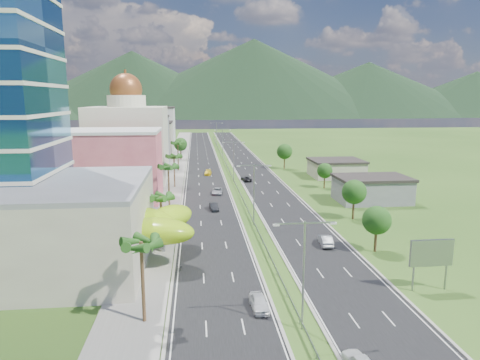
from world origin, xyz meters
name	(u,v)px	position (x,y,z in m)	size (l,w,h in m)	color
ground	(262,244)	(0.00, 0.00, 0.00)	(500.00, 500.00, 0.00)	#2D5119
road_left	(203,161)	(-7.50, 90.00, 0.02)	(11.00, 260.00, 0.04)	black
road_right	(244,160)	(7.50, 90.00, 0.02)	(11.00, 260.00, 0.04)	black
sidewalk_left	(176,161)	(-17.00, 90.00, 0.06)	(7.00, 260.00, 0.12)	gray
median_guardrail	(228,167)	(0.00, 71.99, 0.62)	(0.10, 216.06, 0.76)	gray
streetlight_median_a	(304,264)	(0.00, -25.00, 6.75)	(6.04, 0.25, 11.00)	gray
streetlight_median_b	(254,188)	(0.00, 10.00, 6.75)	(6.04, 0.25, 11.00)	gray
streetlight_median_c	(234,157)	(0.00, 50.00, 6.75)	(6.04, 0.25, 11.00)	gray
streetlight_median_d	(223,141)	(0.00, 95.00, 6.75)	(6.04, 0.25, 11.00)	gray
streetlight_median_e	(217,131)	(0.00, 140.00, 6.75)	(6.04, 0.25, 11.00)	gray
mall_podium	(29,228)	(-32.00, -6.00, 5.50)	(30.00, 24.00, 11.00)	#A39886
lime_canopy	(125,224)	(-20.00, -4.00, 4.99)	(18.00, 15.00, 7.40)	#8FC112
pink_shophouse	(113,167)	(-28.00, 32.00, 7.50)	(20.00, 15.00, 15.00)	#C65162
domed_building	(128,139)	(-28.00, 55.00, 11.35)	(20.00, 20.00, 28.70)	beige
midrise_grey	(144,142)	(-27.00, 80.00, 8.00)	(16.00, 15.00, 16.00)	slate
midrise_beige	(151,140)	(-27.00, 102.00, 6.50)	(16.00, 15.00, 13.00)	#A39886
midrise_white	(156,129)	(-27.00, 125.00, 9.00)	(16.00, 15.00, 18.00)	silver
billboard	(431,254)	(17.00, -18.00, 4.42)	(5.20, 0.35, 6.20)	gray
shed_near	(372,190)	(28.00, 25.00, 2.50)	(15.00, 10.00, 5.00)	slate
shed_far	(336,169)	(30.00, 55.00, 2.20)	(14.00, 12.00, 4.40)	#A39886
palm_tree_a	(141,246)	(-15.50, -22.00, 8.02)	(3.60, 3.60, 9.10)	#47301C
palm_tree_b	(161,199)	(-15.50, 2.00, 7.06)	(3.60, 3.60, 8.10)	#47301C
palm_tree_c	(168,169)	(-15.50, 22.00, 8.50)	(3.60, 3.60, 9.60)	#47301C
palm_tree_d	(174,158)	(-15.50, 45.00, 7.54)	(3.60, 3.60, 8.60)	#47301C
palm_tree_e	(178,144)	(-15.50, 70.00, 8.31)	(3.60, 3.60, 9.40)	#47301C
leafy_tree_lfar	(181,144)	(-15.50, 95.00, 5.58)	(4.90, 4.90, 8.05)	#47301C
leafy_tree_ra	(377,220)	(16.00, -5.00, 4.78)	(4.20, 4.20, 6.90)	#47301C
leafy_tree_rb	(354,192)	(19.00, 12.00, 5.18)	(4.55, 4.55, 7.47)	#47301C
leafy_tree_rc	(325,171)	(22.00, 40.00, 4.37)	(3.85, 3.85, 6.33)	#47301C
leafy_tree_rd	(285,152)	(18.00, 70.00, 5.58)	(4.90, 4.90, 8.05)	#47301C
mountain_ridge	(254,117)	(60.00, 450.00, 0.00)	(860.00, 140.00, 90.00)	black
car_white_near_left	(259,302)	(-3.59, -20.59, 0.78)	(1.75, 4.34, 1.48)	silver
car_dark_left	(214,207)	(-6.61, 21.16, 0.74)	(1.49, 4.27, 1.41)	black
car_silver_mid_left	(217,191)	(-5.18, 35.78, 0.74)	(2.32, 5.04, 1.40)	#AEAFB6
car_yellow_far_left	(208,173)	(-6.57, 61.57, 0.72)	(1.90, 4.67, 1.36)	yellow
car_silver_right	(326,240)	(9.56, -1.60, 0.82)	(1.66, 4.75, 1.57)	#A4A6AB
car_dark_far_right	(246,179)	(3.47, 50.91, 0.68)	(2.12, 4.60, 1.28)	black
motorcycle	(180,267)	(-12.30, -9.74, 0.68)	(0.61, 2.01, 1.29)	black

